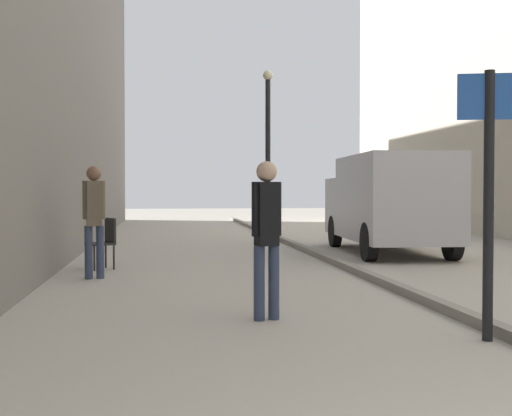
# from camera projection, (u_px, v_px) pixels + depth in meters

# --- Properties ---
(ground_plane) EXTENTS (80.00, 80.00, 0.00)m
(ground_plane) POSITION_uv_depth(u_px,v_px,m) (251.00, 262.00, 13.62)
(ground_plane) COLOR #A8A093
(kerb_strip) EXTENTS (0.16, 40.00, 0.12)m
(kerb_strip) POSITION_uv_depth(u_px,v_px,m) (327.00, 258.00, 13.83)
(kerb_strip) COLOR gray
(kerb_strip) RESTS_ON ground_plane
(pedestrian_main_foreground) EXTENTS (0.36, 0.24, 1.85)m
(pedestrian_main_foreground) POSITION_uv_depth(u_px,v_px,m) (94.00, 214.00, 11.03)
(pedestrian_main_foreground) COLOR #2D3851
(pedestrian_main_foreground) RESTS_ON ground_plane
(pedestrian_mid_block) EXTENTS (0.35, 0.25, 1.78)m
(pedestrian_mid_block) POSITION_uv_depth(u_px,v_px,m) (267.00, 228.00, 7.52)
(pedestrian_mid_block) COLOR #2D3851
(pedestrian_mid_block) RESTS_ON ground_plane
(delivery_van) EXTENTS (2.24, 5.26, 2.23)m
(delivery_van) POSITION_uv_depth(u_px,v_px,m) (388.00, 201.00, 15.54)
(delivery_van) COLOR #B7B7BC
(delivery_van) RESTS_ON ground_plane
(street_sign_post) EXTENTS (0.59, 0.19, 2.60)m
(street_sign_post) POSITION_uv_depth(u_px,v_px,m) (489.00, 181.00, 6.47)
(street_sign_post) COLOR black
(street_sign_post) RESTS_ON ground_plane
(lamp_post) EXTENTS (0.28, 0.28, 4.76)m
(lamp_post) POSITION_uv_depth(u_px,v_px,m) (268.00, 144.00, 18.62)
(lamp_post) COLOR black
(lamp_post) RESTS_ON ground_plane
(cafe_chair_near_window) EXTENTS (0.59, 0.59, 0.94)m
(cafe_chair_near_window) POSITION_uv_depth(u_px,v_px,m) (105.00, 239.00, 12.42)
(cafe_chair_near_window) COLOR black
(cafe_chair_near_window) RESTS_ON ground_plane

